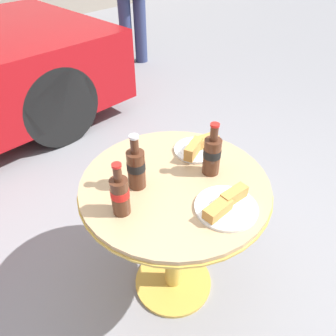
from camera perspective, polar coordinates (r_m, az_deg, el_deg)
The scene contains 7 objects.
ground_plane at distance 1.89m, azimuth 0.90°, elevation -19.23°, with size 30.00×30.00×0.00m, color gray.
bistro_table at distance 1.45m, azimuth 1.11°, elevation -7.42°, with size 0.79×0.79×0.72m.
cola_bottle_left at distance 1.27m, azimuth -5.57°, elevation 0.14°, with size 0.07×0.07×0.24m.
cola_bottle_right at distance 1.17m, azimuth -8.36°, elevation -4.52°, with size 0.07×0.07×0.22m.
cola_bottle_center at distance 1.34m, azimuth 7.67°, elevation 2.40°, with size 0.07×0.07×0.23m.
lunch_plate_near at distance 1.50m, azimuth 5.22°, elevation 3.59°, with size 0.22×0.20×0.07m.
lunch_plate_far at distance 1.23m, azimuth 10.06°, elevation -6.44°, with size 0.24×0.24×0.06m.
Camera 1 is at (-0.75, -0.69, 1.60)m, focal length 35.00 mm.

